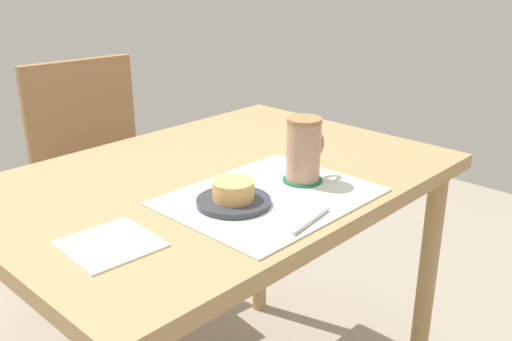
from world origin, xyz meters
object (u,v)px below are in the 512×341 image
object	(u,v)px
wooden_chair	(102,180)
pastry_plate	(234,202)
dining_table	(220,209)
coffee_mug	(304,149)
pastry	(233,190)

from	to	relation	value
wooden_chair	pastry_plate	size ratio (longest dim) A/B	5.96
dining_table	pastry_plate	xyz separation A→B (m)	(-0.11, -0.16, 0.10)
coffee_mug	pastry	bearing A→B (deg)	174.36
dining_table	wooden_chair	world-z (taller)	wooden_chair
pastry_plate	dining_table	bearing A→B (deg)	56.11
wooden_chair	coffee_mug	world-z (taller)	coffee_mug
pastry	coffee_mug	world-z (taller)	coffee_mug
pastry	coffee_mug	xyz separation A→B (m)	(0.20, -0.02, 0.04)
coffee_mug	pastry_plate	bearing A→B (deg)	174.36
dining_table	wooden_chair	size ratio (longest dim) A/B	1.19
wooden_chair	pastry	distance (m)	0.97
wooden_chair	coffee_mug	bearing A→B (deg)	95.74
pastry_plate	pastry	distance (m)	0.03
dining_table	pastry_plate	bearing A→B (deg)	-123.89
pastry	coffee_mug	size ratio (longest dim) A/B	0.60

